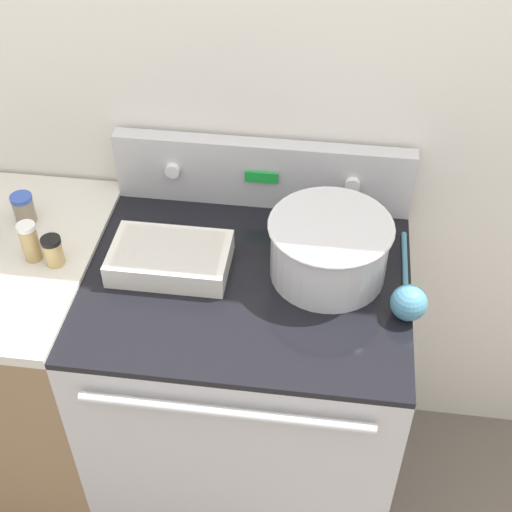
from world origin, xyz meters
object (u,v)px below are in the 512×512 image
object	(u,v)px
spice_jar_black_cap	(53,251)
mixing_bowl	(329,246)
spice_jar_white_cap	(30,242)
ladle	(408,300)
casserole_dish	(170,257)
spice_jar_blue_cap	(24,208)

from	to	relation	value
spice_jar_black_cap	mixing_bowl	bearing A→B (deg)	5.52
spice_jar_white_cap	ladle	bearing A→B (deg)	-3.38
mixing_bowl	casserole_dish	distance (m)	0.40
spice_jar_black_cap	casserole_dish	bearing A→B (deg)	6.67
casserole_dish	spice_jar_black_cap	distance (m)	0.29
casserole_dish	spice_jar_white_cap	bearing A→B (deg)	-176.19
spice_jar_blue_cap	casserole_dish	bearing A→B (deg)	-15.56
spice_jar_white_cap	spice_jar_black_cap	bearing A→B (deg)	-9.72
casserole_dish	ladle	bearing A→B (deg)	-7.63
spice_jar_black_cap	spice_jar_blue_cap	world-z (taller)	spice_jar_blue_cap
ladle	spice_jar_white_cap	xyz separation A→B (m)	(-0.94, 0.06, 0.03)
casserole_dish	ladle	xyz separation A→B (m)	(0.59, -0.08, 0.01)
ladle	spice_jar_blue_cap	bearing A→B (deg)	168.99
ladle	spice_jar_white_cap	distance (m)	0.94
mixing_bowl	casserole_dish	xyz separation A→B (m)	(-0.39, -0.03, -0.05)
ladle	spice_jar_white_cap	bearing A→B (deg)	176.62
casserole_dish	spice_jar_blue_cap	size ratio (longest dim) A/B	3.59
spice_jar_blue_cap	mixing_bowl	bearing A→B (deg)	-6.01
spice_jar_white_cap	mixing_bowl	bearing A→B (deg)	4.26
casserole_dish	spice_jar_white_cap	world-z (taller)	spice_jar_white_cap
mixing_bowl	casserole_dish	size ratio (longest dim) A/B	1.03
mixing_bowl	spice_jar_blue_cap	bearing A→B (deg)	173.99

